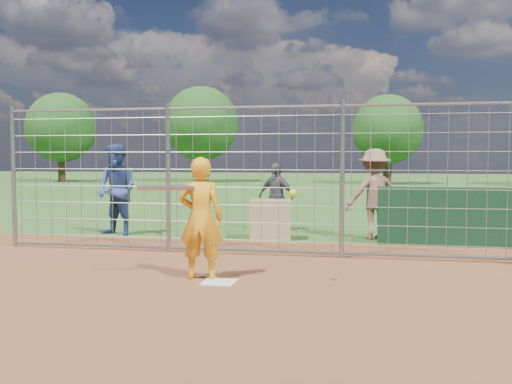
% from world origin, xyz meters
% --- Properties ---
extents(ground, '(100.00, 100.00, 0.00)m').
position_xyz_m(ground, '(0.00, 0.00, 0.00)').
color(ground, '#2D591E').
rests_on(ground, ground).
extents(infield_dirt, '(18.00, 18.00, 0.00)m').
position_xyz_m(infield_dirt, '(0.00, -3.00, 0.01)').
color(infield_dirt, brown).
rests_on(infield_dirt, ground).
extents(home_plate, '(0.43, 0.43, 0.02)m').
position_xyz_m(home_plate, '(0.00, -0.20, 0.01)').
color(home_plate, silver).
rests_on(home_plate, ground).
extents(dugout_wall, '(2.60, 0.20, 1.10)m').
position_xyz_m(dugout_wall, '(3.40, 3.60, 0.55)').
color(dugout_wall, '#11381E').
rests_on(dugout_wall, ground).
extents(batter, '(0.64, 0.44, 1.67)m').
position_xyz_m(batter, '(-0.30, -0.03, 0.84)').
color(batter, orange).
rests_on(batter, ground).
extents(bystander_a, '(1.14, 1.01, 1.95)m').
position_xyz_m(bystander_a, '(-3.30, 3.81, 0.97)').
color(bystander_a, navy).
rests_on(bystander_a, ground).
extents(bystander_b, '(0.97, 0.70, 1.53)m').
position_xyz_m(bystander_b, '(-0.12, 5.21, 0.77)').
color(bystander_b, '#505055').
rests_on(bystander_b, ground).
extents(bystander_c, '(1.34, 1.05, 1.83)m').
position_xyz_m(bystander_c, '(2.04, 4.33, 0.91)').
color(bystander_c, '#845C48').
rests_on(bystander_c, ground).
extents(equipment_bin, '(0.87, 0.65, 0.80)m').
position_xyz_m(equipment_bin, '(-0.00, 3.83, 0.40)').
color(equipment_bin, tan).
rests_on(equipment_bin, ground).
extents(equipment_in_play, '(2.12, 0.35, 0.13)m').
position_xyz_m(equipment_in_play, '(-0.26, -0.24, 1.25)').
color(equipment_in_play, silver).
rests_on(equipment_in_play, ground).
extents(backstop_fence, '(9.08, 0.08, 2.60)m').
position_xyz_m(backstop_fence, '(0.00, 2.00, 1.26)').
color(backstop_fence, gray).
rests_on(backstop_fence, ground).
extents(tree_line, '(44.66, 6.72, 6.48)m').
position_xyz_m(tree_line, '(3.13, 28.13, 3.71)').
color(tree_line, '#3F2B19').
rests_on(tree_line, ground).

